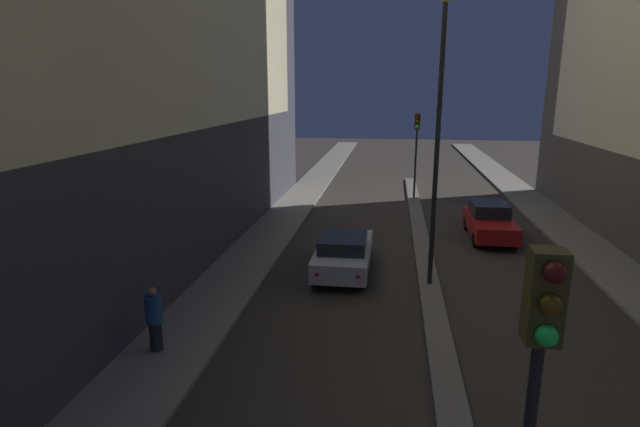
{
  "coord_description": "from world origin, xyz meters",
  "views": [
    {
      "loc": [
        -1.43,
        -1.57,
        6.55
      ],
      "look_at": [
        -4.78,
        21.8,
        0.62
      ],
      "focal_mm": 28.0,
      "sensor_mm": 36.0,
      "label": 1
    }
  ],
  "objects_px": {
    "traffic_light_mid": "(417,137)",
    "street_lamp": "(439,111)",
    "car_right_lane": "(489,221)",
    "traffic_light_near": "(535,386)",
    "pedestrian_on_left_sidewalk": "(154,318)",
    "car_left_lane": "(344,253)"
  },
  "relations": [
    {
      "from": "traffic_light_mid",
      "to": "street_lamp",
      "type": "height_order",
      "value": "street_lamp"
    },
    {
      "from": "traffic_light_mid",
      "to": "car_right_lane",
      "type": "height_order",
      "value": "traffic_light_mid"
    },
    {
      "from": "traffic_light_near",
      "to": "car_right_lane",
      "type": "distance_m",
      "value": 18.45
    },
    {
      "from": "traffic_light_near",
      "to": "street_lamp",
      "type": "height_order",
      "value": "street_lamp"
    },
    {
      "from": "traffic_light_near",
      "to": "pedestrian_on_left_sidewalk",
      "type": "bearing_deg",
      "value": 138.74
    },
    {
      "from": "car_left_lane",
      "to": "car_right_lane",
      "type": "height_order",
      "value": "car_right_lane"
    },
    {
      "from": "traffic_light_mid",
      "to": "car_left_lane",
      "type": "bearing_deg",
      "value": -103.44
    },
    {
      "from": "traffic_light_near",
      "to": "traffic_light_mid",
      "type": "height_order",
      "value": "same"
    },
    {
      "from": "traffic_light_mid",
      "to": "street_lamp",
      "type": "distance_m",
      "value": 13.77
    },
    {
      "from": "car_right_lane",
      "to": "pedestrian_on_left_sidewalk",
      "type": "relative_size",
      "value": 2.63
    },
    {
      "from": "pedestrian_on_left_sidewalk",
      "to": "car_right_lane",
      "type": "bearing_deg",
      "value": 48.96
    },
    {
      "from": "traffic_light_near",
      "to": "pedestrian_on_left_sidewalk",
      "type": "height_order",
      "value": "traffic_light_near"
    },
    {
      "from": "car_right_lane",
      "to": "traffic_light_near",
      "type": "bearing_deg",
      "value": -99.56
    },
    {
      "from": "car_left_lane",
      "to": "pedestrian_on_left_sidewalk",
      "type": "height_order",
      "value": "pedestrian_on_left_sidewalk"
    },
    {
      "from": "street_lamp",
      "to": "pedestrian_on_left_sidewalk",
      "type": "distance_m",
      "value": 10.24
    },
    {
      "from": "car_left_lane",
      "to": "car_right_lane",
      "type": "xyz_separation_m",
      "value": [
        6.05,
        5.23,
        0.04
      ]
    },
    {
      "from": "traffic_light_near",
      "to": "street_lamp",
      "type": "bearing_deg",
      "value": 90.0
    },
    {
      "from": "traffic_light_mid",
      "to": "street_lamp",
      "type": "relative_size",
      "value": 0.54
    },
    {
      "from": "traffic_light_mid",
      "to": "traffic_light_near",
      "type": "bearing_deg",
      "value": -90.0
    },
    {
      "from": "pedestrian_on_left_sidewalk",
      "to": "traffic_light_mid",
      "type": "bearing_deg",
      "value": 69.49
    },
    {
      "from": "traffic_light_near",
      "to": "car_right_lane",
      "type": "bearing_deg",
      "value": 80.44
    },
    {
      "from": "car_right_lane",
      "to": "pedestrian_on_left_sidewalk",
      "type": "height_order",
      "value": "pedestrian_on_left_sidewalk"
    }
  ]
}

